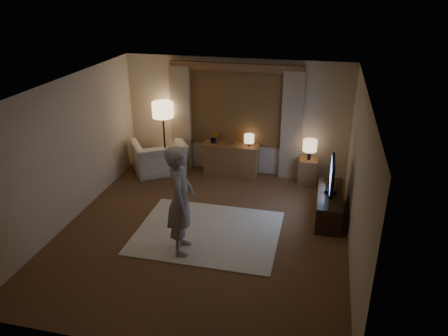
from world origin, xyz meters
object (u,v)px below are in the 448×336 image
(sideboard, at_px, (231,160))
(person, at_px, (181,200))
(side_table, at_px, (308,171))
(armchair, at_px, (159,157))
(tv_stand, at_px, (329,205))

(sideboard, distance_m, person, 3.19)
(side_table, relative_size, person, 0.30)
(armchair, xyz_separation_m, tv_stand, (3.83, -1.21, -0.12))
(sideboard, distance_m, side_table, 1.72)
(armchair, height_order, person, person)
(side_table, height_order, person, person)
(armchair, relative_size, person, 0.62)
(side_table, distance_m, tv_stand, 1.48)
(side_table, xyz_separation_m, person, (-1.86, -3.08, 0.66))
(sideboard, relative_size, side_table, 2.14)
(armchair, distance_m, person, 3.31)
(armchair, distance_m, tv_stand, 4.02)
(sideboard, xyz_separation_m, armchair, (-1.64, -0.24, 0.02))
(tv_stand, height_order, person, person)
(side_table, bearing_deg, tv_stand, -71.25)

